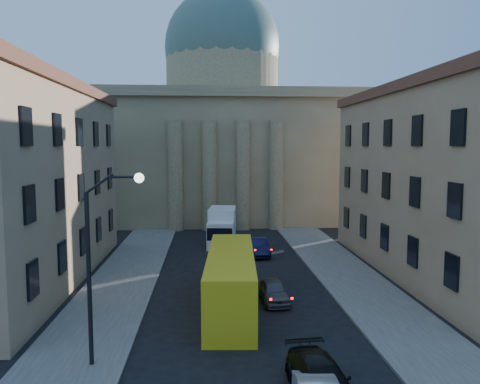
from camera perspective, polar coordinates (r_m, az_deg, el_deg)
The scene contains 12 objects.
sidewalk_left at distance 32.92m, azimuth -15.16°, elevation -12.12°, with size 5.00×60.00×0.15m, color #54514D.
sidewalk_right at distance 34.03m, azimuth 14.84°, elevation -11.52°, with size 5.00×60.00×0.15m, color #54514D.
church at distance 68.28m, azimuth -2.13°, elevation 7.19°, with size 68.02×28.76×36.60m.
building_left at distance 37.87m, azimuth -26.98°, elevation 1.11°, with size 11.60×26.60×14.70m.
building_right at distance 39.78m, azimuth 24.90°, elevation 1.39°, with size 11.60×26.60×14.70m.
street_lamp at distance 21.81m, azimuth -16.65°, elevation -7.09°, with size 2.62×0.44×8.83m.
car_left_mid at distance 27.65m, azimuth -1.46°, elevation -13.92°, with size 2.50×5.42×1.51m, color silver.
car_right_mid at distance 20.28m, azimuth 9.90°, elevation -21.65°, with size 2.06×5.06×1.47m, color black.
car_right_far at distance 30.84m, azimuth 4.08°, elevation -11.94°, with size 1.65×4.11×1.40m, color #4C4C51.
car_right_distant at distance 43.26m, azimuth 2.23°, elevation -6.70°, with size 1.63×4.69×1.54m, color black.
city_bus at distance 29.39m, azimuth -1.12°, elevation -10.47°, with size 3.55×12.40×3.45m.
box_truck at distance 47.84m, azimuth -2.23°, elevation -4.36°, with size 3.19×6.80×3.62m.
Camera 1 is at (-2.18, -12.75, 9.99)m, focal length 35.00 mm.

